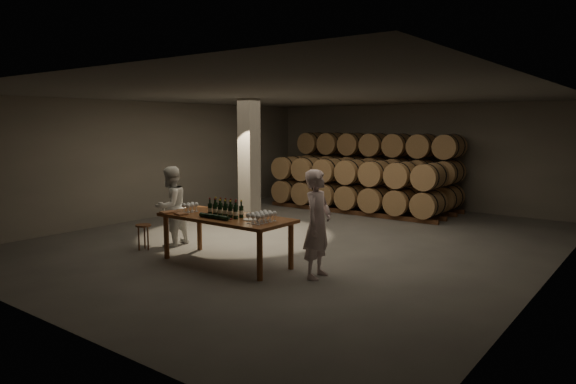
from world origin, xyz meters
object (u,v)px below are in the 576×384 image
Objects in this scene: plate at (250,219)px; person_woman at (171,206)px; bottle_cluster at (225,210)px; stool at (143,229)px; notebook_near at (181,214)px; person_man at (318,224)px; tasting_table at (226,222)px.

person_woman is (-2.55, 0.35, -0.06)m from plate.
bottle_cluster is 2.21m from stool.
stool is at bearing -173.26° from notebook_near.
notebook_near is (-0.80, -0.37, -0.10)m from bottle_cluster.
notebook_near is 1.37m from person_woman.
stool is (-2.12, -0.24, -0.58)m from bottle_cluster.
person_man reaches higher than stool.
bottle_cluster is at bearing 71.37° from person_woman.
person_man is 3.77m from person_woman.
notebook_near is at bearing 96.91° from person_man.
bottle_cluster is at bearing 6.48° from stool.
plate is 1.44m from notebook_near.
notebook_near is (-0.78, -0.40, 0.12)m from tasting_table.
person_woman reaches higher than stool.
stool is 0.75m from person_woman.
person_woman reaches higher than tasting_table.
person_man is at bearing 81.44° from person_woman.
stool is at bearing -173.52° from bottle_cluster.
stool is at bearing -172.79° from tasting_table.
person_man is at bearing 27.63° from notebook_near.
notebook_near is 0.13× the size of person_man.
notebook_near reaches higher than tasting_table.
person_man is at bearing 10.52° from bottle_cluster.
person_man is (1.22, 0.33, 0.01)m from plate.
person_man is (2.61, 0.71, 0.00)m from notebook_near.
tasting_table is at bearing 39.45° from notebook_near.
plate is at bearing -1.68° from tasting_table.
notebook_near is 2.71m from person_man.
person_man reaches higher than person_woman.
notebook_near is 0.14× the size of person_woman.
plate is 2.77m from stool.
bottle_cluster is 0.43× the size of person_woman.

